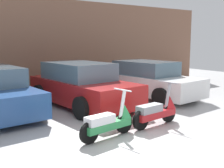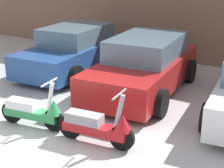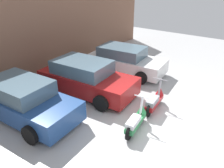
# 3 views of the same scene
# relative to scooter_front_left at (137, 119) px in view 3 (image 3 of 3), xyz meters

# --- Properties ---
(ground_plane) EXTENTS (28.00, 28.00, 0.00)m
(ground_plane) POSITION_rel_scooter_front_left_xyz_m (0.47, -0.66, -0.38)
(ground_plane) COLOR #B2B2B2
(wall_back) EXTENTS (19.60, 0.12, 4.02)m
(wall_back) POSITION_rel_scooter_front_left_xyz_m (0.47, 6.57, 1.63)
(wall_back) COLOR #845B47
(wall_back) RESTS_ON ground_plane
(scooter_front_left) EXTENTS (1.54, 0.59, 1.08)m
(scooter_front_left) POSITION_rel_scooter_front_left_xyz_m (0.00, 0.00, 0.00)
(scooter_front_left) COLOR black
(scooter_front_left) RESTS_ON ground_plane
(scooter_front_right) EXTENTS (1.60, 0.58, 1.12)m
(scooter_front_right) POSITION_rel_scooter_front_left_xyz_m (1.55, 0.09, 0.01)
(scooter_front_right) COLOR black
(scooter_front_right) RESTS_ON ground_plane
(car_rear_left) EXTENTS (2.30, 4.33, 1.43)m
(car_rear_left) POSITION_rel_scooter_front_left_xyz_m (-1.79, 3.70, 0.30)
(car_rear_left) COLOR navy
(car_rear_left) RESTS_ON ground_plane
(car_rear_center) EXTENTS (2.42, 4.50, 1.47)m
(car_rear_center) POSITION_rel_scooter_front_left_xyz_m (0.96, 3.18, 0.32)
(car_rear_center) COLOR maroon
(car_rear_center) RESTS_ON ground_plane
(car_rear_right) EXTENTS (2.36, 4.32, 1.41)m
(car_rear_right) POSITION_rel_scooter_front_left_xyz_m (3.91, 3.10, 0.29)
(car_rear_right) COLOR white
(car_rear_right) RESTS_ON ground_plane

